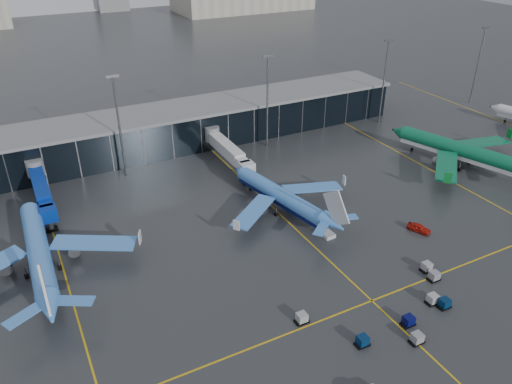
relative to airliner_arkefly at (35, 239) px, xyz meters
name	(u,v)px	position (x,y,z in m)	size (l,w,h in m)	color
ground	(277,269)	(38.32, -20.15, -6.35)	(600.00, 600.00, 0.00)	#282B2D
terminal_pier	(167,129)	(38.32, 41.85, -0.93)	(142.00, 17.00, 10.70)	black
jet_bridges	(41,189)	(3.32, 22.84, -1.80)	(94.00, 27.50, 7.20)	#595B60
flood_masts	(198,110)	(43.32, 29.85, 7.46)	(203.00, 0.50, 25.50)	#595B60
distant_hangars	(137,1)	(88.26, 249.93, 2.44)	(260.00, 71.00, 22.00)	#B2AD99
taxi_lines	(293,227)	(48.32, -9.54, -6.34)	(220.00, 120.00, 0.02)	gold
airliner_arkefly	(35,239)	(0.00, 0.00, 0.00)	(36.31, 41.35, 12.71)	#4384DC
airliner_klm_near	(280,187)	(49.38, -1.81, -0.77)	(31.89, 36.32, 11.16)	#4282D9
airliner_aer_lingus	(461,141)	(101.32, -3.64, 0.36)	(38.36, 43.69, 13.43)	#0B6340
baggage_carts	(405,307)	(51.59, -39.42, -5.59)	(29.49, 14.02, 1.70)	black
mobile_airstair	(327,232)	(52.69, -15.37, -5.58)	(2.32, 3.28, 3.45)	silver
service_van_red	(419,228)	(70.38, -22.74, -5.53)	(1.93, 4.81, 1.64)	#AC170D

